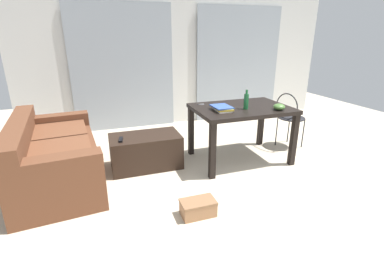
% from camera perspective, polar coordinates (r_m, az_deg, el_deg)
% --- Properties ---
extents(ground_plane, '(8.84, 8.84, 0.00)m').
position_cam_1_polar(ground_plane, '(3.73, 8.87, -7.07)').
color(ground_plane, beige).
extents(wall_back, '(5.89, 0.10, 2.63)m').
position_cam_1_polar(wall_back, '(5.43, -1.79, 15.81)').
color(wall_back, silver).
rests_on(wall_back, ground).
extents(curtains, '(4.02, 0.03, 2.17)m').
position_cam_1_polar(curtains, '(5.37, -1.49, 13.29)').
color(curtains, '#99A3AD').
rests_on(curtains, ground).
extents(couch, '(1.01, 1.80, 0.76)m').
position_cam_1_polar(couch, '(3.60, -26.42, -4.57)').
color(couch, brown).
rests_on(couch, ground).
extents(coffee_table, '(0.88, 0.51, 0.43)m').
position_cam_1_polar(coffee_table, '(3.67, -9.43, -3.86)').
color(coffee_table, black).
rests_on(coffee_table, ground).
extents(craft_table, '(1.25, 0.87, 0.75)m').
position_cam_1_polar(craft_table, '(3.76, 10.03, 3.60)').
color(craft_table, black).
rests_on(craft_table, ground).
extents(wire_chair, '(0.39, 0.42, 0.85)m').
position_cam_1_polar(wire_chair, '(4.40, 19.22, 3.51)').
color(wire_chair, black).
rests_on(wire_chair, ground).
extents(bottle_near, '(0.06, 0.06, 0.25)m').
position_cam_1_polar(bottle_near, '(3.61, 11.01, 6.22)').
color(bottle_near, '#195B2D').
rests_on(bottle_near, craft_table).
extents(bowl, '(0.15, 0.15, 0.08)m').
position_cam_1_polar(bowl, '(3.68, 17.38, 4.93)').
color(bowl, '#477033').
rests_on(bowl, craft_table).
extents(book_stack, '(0.24, 0.31, 0.06)m').
position_cam_1_polar(book_stack, '(3.52, 6.21, 4.90)').
color(book_stack, silver).
rests_on(book_stack, craft_table).
extents(scissors, '(0.11, 0.05, 0.00)m').
position_cam_1_polar(scissors, '(3.80, 1.52, 5.67)').
color(scissors, '#9EA0A5').
rests_on(scissors, craft_table).
extents(tv_remote_primary, '(0.07, 0.16, 0.02)m').
position_cam_1_polar(tv_remote_primary, '(3.48, -14.33, -1.50)').
color(tv_remote_primary, black).
rests_on(tv_remote_primary, coffee_table).
extents(shoebox, '(0.33, 0.20, 0.16)m').
position_cam_1_polar(shoebox, '(2.76, 1.25, -15.21)').
color(shoebox, '#996B47').
rests_on(shoebox, ground).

